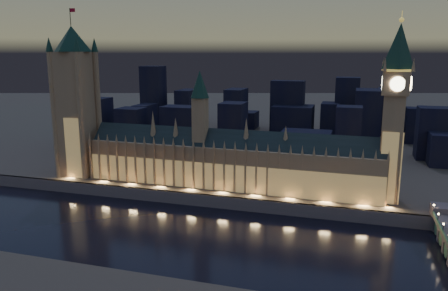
# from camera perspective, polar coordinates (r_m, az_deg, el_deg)

# --- Properties ---
(ground_plane) EXTENTS (2000.00, 2000.00, 0.00)m
(ground_plane) POSITION_cam_1_polar(r_m,az_deg,el_deg) (248.35, -4.83, -11.09)
(ground_plane) COLOR black
(ground_plane) RESTS_ON ground
(north_bank) EXTENTS (2000.00, 960.00, 8.00)m
(north_bank) POSITION_cam_1_polar(r_m,az_deg,el_deg) (743.08, 9.96, 4.57)
(north_bank) COLOR #4F3D3A
(north_bank) RESTS_ON ground
(embankment_wall) EXTENTS (2000.00, 2.50, 8.00)m
(embankment_wall) POSITION_cam_1_polar(r_m,az_deg,el_deg) (282.86, -1.80, -7.26)
(embankment_wall) COLOR #584F55
(embankment_wall) RESTS_ON ground
(palace_of_westminster) EXTENTS (202.00, 24.10, 78.00)m
(palace_of_westminster) POSITION_cam_1_polar(r_m,az_deg,el_deg) (293.99, 0.42, -1.96)
(palace_of_westminster) COLOR #876B54
(palace_of_westminster) RESTS_ON north_bank
(victoria_tower) EXTENTS (31.68, 31.68, 120.13)m
(victoria_tower) POSITION_cam_1_polar(r_m,az_deg,el_deg) (337.66, -18.81, 6.31)
(victoria_tower) COLOR #876B54
(victoria_tower) RESTS_ON north_bank
(elizabeth_tower) EXTENTS (18.00, 18.00, 112.59)m
(elizabeth_tower) POSITION_cam_1_polar(r_m,az_deg,el_deg) (276.50, 21.47, 5.69)
(elizabeth_tower) COLOR #876B54
(elizabeth_tower) RESTS_ON north_bank
(city_backdrop) EXTENTS (446.44, 215.63, 73.69)m
(city_backdrop) POSITION_cam_1_polar(r_m,az_deg,el_deg) (465.67, 10.84, 3.59)
(city_backdrop) COLOR black
(city_backdrop) RESTS_ON north_bank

